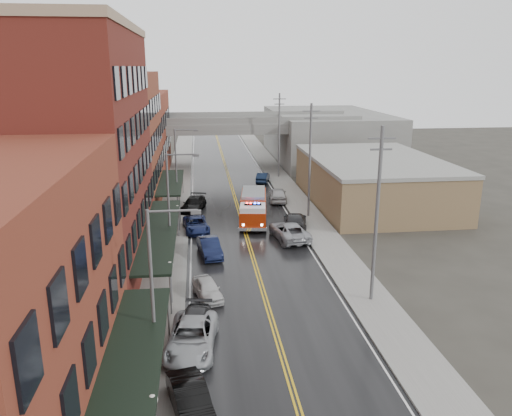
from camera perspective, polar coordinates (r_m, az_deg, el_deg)
road at (r=47.94m, az=-1.16°, el=-3.04°), size 11.00×160.00×0.02m
sidewalk_left at (r=47.82m, az=-9.91°, el=-3.25°), size 3.00×160.00×0.15m
sidewalk_right at (r=49.12m, az=7.36°, el=-2.63°), size 3.00×160.00×0.15m
curb_left at (r=47.75m, az=-7.93°, el=-3.20°), size 0.30×160.00×0.15m
curb_right at (r=48.75m, az=5.47°, el=-2.71°), size 0.30×160.00×0.15m
brick_building_b at (r=39.75m, az=-19.75°, el=5.46°), size 9.00×20.00×18.00m
brick_building_c at (r=56.95m, az=-15.81°, el=7.15°), size 9.00×15.00×15.00m
brick_building_far at (r=74.32m, az=-13.70°, el=8.04°), size 9.00×20.00×12.00m
tan_building at (r=60.20m, az=13.24°, el=2.92°), size 14.00×22.00×5.00m
right_far_block at (r=88.78m, az=8.03°, el=8.23°), size 18.00×30.00×8.00m
awning_0 at (r=23.12m, az=-14.17°, el=-17.55°), size 2.60×16.00×3.09m
awning_1 at (r=40.29m, az=-10.88°, el=-2.58°), size 2.60×18.00×3.09m
awning_2 at (r=57.14m, az=-9.71°, el=2.94°), size 2.60×13.00×3.09m
globe_lamp_0 at (r=21.76m, az=-11.67°, el=-21.93°), size 0.44×0.44×3.12m
globe_lamp_1 at (r=33.91m, az=-9.76°, el=-7.34°), size 0.44×0.44×3.12m
globe_lamp_2 at (r=47.10m, az=-8.95°, el=-0.65°), size 0.44×0.44×3.12m
street_lamp_0 at (r=25.46m, az=-11.28°, el=-8.45°), size 2.64×0.22×9.00m
street_lamp_1 at (r=40.56m, az=-9.62°, el=0.85°), size 2.64×0.22×9.00m
street_lamp_2 at (r=56.16m, az=-8.88°, el=5.04°), size 2.64×0.22×9.00m
utility_pole_0 at (r=33.56m, az=13.65°, el=-0.56°), size 1.80×0.24×12.00m
utility_pole_1 at (r=52.28m, az=6.18°, el=5.59°), size 1.80×0.24×12.00m
utility_pole_2 at (r=71.69m, az=2.66°, el=8.44°), size 1.80×0.24×12.00m
overpass at (r=77.86m, az=-3.48°, el=8.78°), size 40.00×10.00×7.50m
fire_truck at (r=51.32m, az=-0.30°, el=0.12°), size 4.12×8.46×2.99m
parked_car_left_1 at (r=24.77m, az=-7.46°, el=-20.98°), size 2.57×4.70×1.47m
parked_car_left_2 at (r=29.33m, az=-7.37°, el=-14.44°), size 3.33×6.04×1.60m
parked_car_left_3 at (r=30.47m, az=-7.11°, el=-13.37°), size 2.69×5.18×1.44m
parked_car_left_4 at (r=35.25m, az=-5.57°, el=-9.18°), size 2.42×4.15×1.33m
parked_car_left_5 at (r=42.64m, az=-5.33°, el=-4.50°), size 2.26×4.76×1.51m
parked_car_left_6 at (r=49.06m, az=-6.86°, el=-1.88°), size 2.84×5.17×1.37m
parked_car_left_7 at (r=56.15m, az=-7.14°, el=0.46°), size 3.27×5.53×1.50m
parked_car_right_0 at (r=46.51m, az=3.81°, el=-2.63°), size 3.54×6.21×1.63m
parked_car_right_1 at (r=49.52m, az=4.47°, el=-1.50°), size 3.28×5.88×1.61m
parked_car_right_2 at (r=59.55m, az=2.53°, el=1.54°), size 2.48×5.06×1.66m
parked_car_right_3 at (r=69.53m, az=0.79°, el=3.53°), size 2.49×4.45×1.39m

